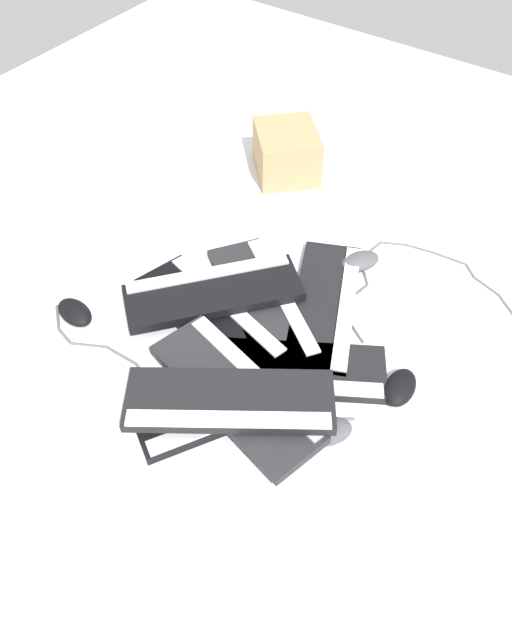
% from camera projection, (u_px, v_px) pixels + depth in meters
% --- Properties ---
extents(ground_plane, '(3.20, 3.20, 0.00)m').
position_uv_depth(ground_plane, '(280.00, 346.00, 1.50)').
color(ground_plane, white).
extents(keyboard_0, '(0.45, 0.35, 0.03)m').
position_uv_depth(keyboard_0, '(231.00, 399.00, 1.38)').
color(keyboard_0, black).
rests_on(keyboard_0, ground).
extents(keyboard_1, '(0.35, 0.45, 0.03)m').
position_uv_depth(keyboard_1, '(290.00, 370.00, 1.44)').
color(keyboard_1, black).
rests_on(keyboard_1, ground).
extents(keyboard_2, '(0.46, 0.32, 0.03)m').
position_uv_depth(keyboard_2, '(325.00, 306.00, 1.57)').
color(keyboard_2, black).
rests_on(keyboard_2, ground).
extents(keyboard_3, '(0.38, 0.45, 0.03)m').
position_uv_depth(keyboard_3, '(262.00, 302.00, 1.58)').
color(keyboard_3, '#232326').
rests_on(keyboard_3, ground).
extents(keyboard_4, '(0.26, 0.46, 0.03)m').
position_uv_depth(keyboard_4, '(209.00, 317.00, 1.55)').
color(keyboard_4, black).
rests_on(keyboard_4, ground).
extents(keyboard_5, '(0.26, 0.46, 0.03)m').
position_uv_depth(keyboard_5, '(236.00, 391.00, 1.36)').
color(keyboard_5, '#232326').
rests_on(keyboard_5, keyboard_0).
extents(keyboard_6, '(0.43, 0.40, 0.03)m').
position_uv_depth(keyboard_6, '(213.00, 292.00, 1.56)').
color(keyboard_6, black).
rests_on(keyboard_6, keyboard_4).
extents(keyboard_7, '(0.37, 0.45, 0.03)m').
position_uv_depth(keyboard_7, '(230.00, 401.00, 1.31)').
color(keyboard_7, black).
rests_on(keyboard_7, keyboard_5).
extents(mouse_0, '(0.13, 0.11, 0.04)m').
position_uv_depth(mouse_0, '(360.00, 261.00, 1.67)').
color(mouse_0, '#4C4C51').
rests_on(mouse_0, ground).
extents(mouse_1, '(0.08, 0.12, 0.04)m').
position_uv_depth(mouse_1, '(75.00, 312.00, 1.55)').
color(mouse_1, black).
rests_on(mouse_1, ground).
extents(mouse_2, '(0.12, 0.08, 0.04)m').
position_uv_depth(mouse_2, '(400.00, 387.00, 1.40)').
color(mouse_2, black).
rests_on(mouse_2, ground).
extents(mouse_3, '(0.13, 0.12, 0.04)m').
position_uv_depth(mouse_3, '(327.00, 432.00, 1.32)').
color(mouse_3, '#4C4C51').
rests_on(mouse_3, ground).
extents(cable_0, '(0.21, 0.79, 0.01)m').
position_uv_depth(cable_0, '(177.00, 378.00, 1.43)').
color(cable_0, '#59595B').
rests_on(cable_0, ground).
extents(cable_1, '(0.41, 0.42, 0.01)m').
position_uv_depth(cable_1, '(409.00, 277.00, 1.65)').
color(cable_1, '#59595B').
rests_on(cable_1, ground).
extents(cardboard_box, '(0.27, 0.27, 0.14)m').
position_uv_depth(cardboard_box, '(287.00, 152.00, 1.91)').
color(cardboard_box, tan).
rests_on(cardboard_box, ground).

